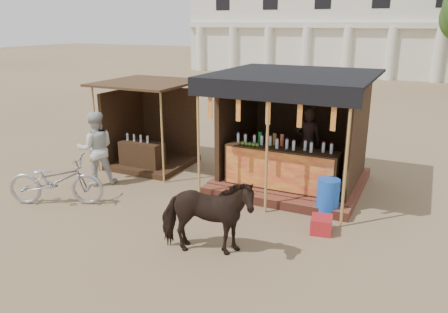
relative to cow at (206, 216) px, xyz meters
name	(u,v)px	position (x,y,z in m)	size (l,w,h in m)	color
ground	(188,233)	(-0.69, 0.54, -0.71)	(120.00, 120.00, 0.00)	#846B4C
main_stall	(293,145)	(0.33, 3.90, 0.32)	(3.60, 3.61, 2.78)	brown
secondary_stall	(148,135)	(-3.85, 3.77, 0.14)	(2.40, 2.40, 2.38)	#3D2516
cow	(206,216)	(0.00, 0.00, 0.00)	(0.77, 1.68, 1.42)	black
motorbike	(56,180)	(-4.04, 0.52, -0.16)	(0.73, 2.09, 1.10)	#A0A0A9
bystander	(96,148)	(-4.07, 1.91, 0.21)	(0.90, 0.70, 1.84)	beige
blue_barrel	(328,197)	(1.54, 2.50, -0.31)	(0.47, 0.47, 0.80)	blue
red_crate	(321,225)	(1.62, 1.67, -0.55)	(0.39, 0.44, 0.31)	#AA1C20
cooler	(329,194)	(1.43, 3.14, -0.48)	(0.69, 0.51, 0.46)	#166538
background_building	(358,21)	(-2.69, 30.48, 3.27)	(26.00, 7.45, 8.18)	silver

